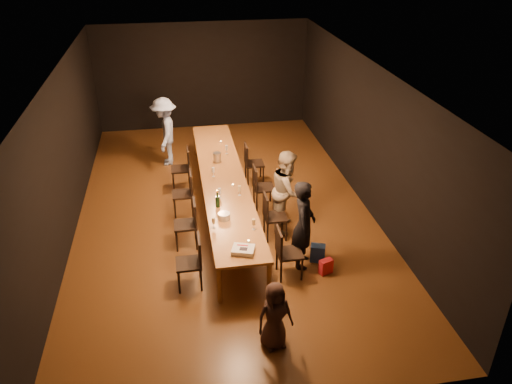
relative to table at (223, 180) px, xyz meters
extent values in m
plane|color=#432510|center=(0.00, 0.00, -0.70)|extent=(10.00, 10.00, 0.00)
cube|color=black|center=(0.00, 5.00, 0.80)|extent=(6.00, 0.04, 3.00)
cube|color=black|center=(0.00, -5.00, 0.80)|extent=(6.00, 0.04, 3.00)
cube|color=black|center=(-3.00, 0.00, 0.80)|extent=(0.04, 10.00, 3.00)
cube|color=black|center=(3.00, 0.00, 0.80)|extent=(0.04, 10.00, 3.00)
cube|color=silver|center=(0.00, 0.00, 2.30)|extent=(6.00, 10.00, 0.04)
cube|color=#995E2C|center=(0.00, 0.00, 0.02)|extent=(0.90, 6.00, 0.05)
cylinder|color=#995E2C|center=(-0.40, -2.90, -0.35)|extent=(0.08, 0.08, 0.70)
cylinder|color=#995E2C|center=(0.40, -2.90, -0.35)|extent=(0.08, 0.08, 0.70)
cylinder|color=#995E2C|center=(-0.40, 2.90, -0.35)|extent=(0.08, 0.08, 0.70)
cylinder|color=#995E2C|center=(0.40, 2.90, -0.35)|extent=(0.08, 0.08, 0.70)
imported|color=black|center=(1.15, -2.12, 0.12)|extent=(0.55, 0.68, 1.64)
imported|color=#C2AE91|center=(1.15, -0.87, 0.12)|extent=(0.86, 0.96, 1.63)
imported|color=#9CB7F2|center=(-1.15, 2.54, 0.15)|extent=(0.71, 1.14, 1.70)
imported|color=#3F2923|center=(0.27, -3.94, -0.16)|extent=(0.59, 0.45, 1.08)
cube|color=red|center=(1.49, -2.46, -0.57)|extent=(0.26, 0.19, 0.27)
cube|color=#2853AE|center=(1.45, -2.09, -0.54)|extent=(0.30, 0.25, 0.32)
cube|color=white|center=(0.02, -2.65, 0.09)|extent=(0.42, 0.38, 0.08)
cube|color=black|center=(0.02, -2.68, 0.13)|extent=(0.14, 0.12, 0.00)
cube|color=red|center=(0.02, -2.58, 0.13)|extent=(0.18, 0.09, 0.00)
cylinder|color=silver|center=(-0.16, -1.61, 0.11)|extent=(0.25, 0.25, 0.12)
cylinder|color=#B2B2B7|center=(-0.04, 0.83, 0.15)|extent=(0.24, 0.24, 0.20)
cylinder|color=#B2B7B2|center=(0.15, -2.39, 0.06)|extent=(0.05, 0.05, 0.03)
cylinder|color=#B2B7B2|center=(0.15, -0.38, 0.06)|extent=(0.05, 0.05, 0.03)
cylinder|color=#B2B7B2|center=(0.15, 1.87, 0.06)|extent=(0.05, 0.05, 0.03)
camera|label=1|loc=(-0.88, -9.11, 4.69)|focal=35.00mm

